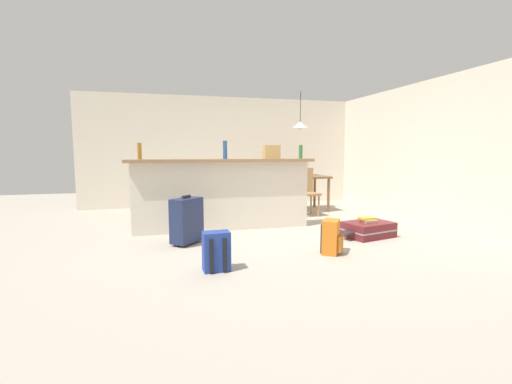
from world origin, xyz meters
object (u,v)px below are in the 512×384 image
object	(u,v)px
pendant_lamp	(300,125)
dining_table	(300,180)
bottle_blue	(225,150)
suitcase_flat_maroon	(368,229)
bottle_amber	(140,151)
backpack_orange	(332,237)
dining_chair_near_partition	(306,189)
grocery_bag	(271,152)
backpack_blue	(216,252)
suitcase_upright_navy	(187,220)
bottle_green	(301,152)
book_stack	(368,220)

from	to	relation	value
pendant_lamp	dining_table	bearing A→B (deg)	-95.32
bottle_blue	suitcase_flat_maroon	xyz separation A→B (m)	(1.95, -0.99, -1.17)
bottle_amber	backpack_orange	distance (m)	3.07
dining_chair_near_partition	backpack_orange	bearing A→B (deg)	-106.27
grocery_bag	dining_table	distance (m)	1.91
grocery_bag	bottle_blue	bearing A→B (deg)	-175.68
bottle_amber	suitcase_flat_maroon	distance (m)	3.60
bottle_amber	dining_chair_near_partition	xyz separation A→B (m)	(3.06, 0.85, -0.75)
backpack_blue	pendant_lamp	bearing A→B (deg)	55.85
bottle_blue	grocery_bag	distance (m)	0.78
pendant_lamp	suitcase_flat_maroon	distance (m)	3.06
dining_table	dining_chair_near_partition	bearing A→B (deg)	-101.13
dining_table	suitcase_upright_navy	bearing A→B (deg)	-139.32
backpack_blue	suitcase_upright_navy	world-z (taller)	suitcase_upright_navy
suitcase_flat_maroon	backpack_blue	distance (m)	2.57
bottle_green	pendant_lamp	size ratio (longest dim) A/B	0.28
dining_table	backpack_blue	world-z (taller)	dining_table
backpack_blue	book_stack	bearing A→B (deg)	21.10
bottle_green	backpack_blue	size ratio (longest dim) A/B	0.53
grocery_bag	suitcase_flat_maroon	bearing A→B (deg)	-41.70
dining_chair_near_partition	suitcase_flat_maroon	xyz separation A→B (m)	(0.18, -1.93, -0.41)
bottle_blue	book_stack	size ratio (longest dim) A/B	1.12
pendant_lamp	book_stack	xyz separation A→B (m)	(0.08, -2.52, -1.56)
bottle_amber	dining_chair_near_partition	size ratio (longest dim) A/B	0.26
bottle_amber	pendant_lamp	size ratio (longest dim) A/B	0.31
grocery_bag	dining_chair_near_partition	distance (m)	1.52
backpack_blue	suitcase_upright_navy	distance (m)	1.22
bottle_blue	backpack_blue	distance (m)	2.22
backpack_orange	pendant_lamp	bearing A→B (deg)	74.83
dining_chair_near_partition	suitcase_flat_maroon	distance (m)	1.98
dining_table	book_stack	world-z (taller)	dining_table
bottle_blue	dining_chair_near_partition	bearing A→B (deg)	27.84
suitcase_upright_navy	dining_chair_near_partition	bearing A→B (deg)	33.86
backpack_orange	suitcase_upright_navy	distance (m)	1.94
dining_table	bottle_green	bearing A→B (deg)	-112.44
bottle_green	dining_chair_near_partition	size ratio (longest dim) A/B	0.24
bottle_green	suitcase_upright_navy	bearing A→B (deg)	-160.20
dining_chair_near_partition	bottle_green	bearing A→B (deg)	-118.37
dining_chair_near_partition	suitcase_flat_maroon	world-z (taller)	dining_chair_near_partition
bottle_blue	dining_chair_near_partition	distance (m)	2.15
bottle_green	grocery_bag	distance (m)	0.49
bottle_amber	grocery_bag	xyz separation A→B (m)	(2.06, -0.03, -0.01)
bottle_amber	suitcase_upright_navy	bearing A→B (deg)	-52.01
dining_table	dining_chair_near_partition	size ratio (longest dim) A/B	1.18
bottle_amber	grocery_bag	bearing A→B (deg)	-0.86
bottle_green	book_stack	bearing A→B (deg)	-53.73
suitcase_flat_maroon	book_stack	distance (m)	0.15
bottle_amber	bottle_green	world-z (taller)	bottle_amber
bottle_amber	suitcase_upright_navy	distance (m)	1.37
bottle_blue	dining_chair_near_partition	size ratio (longest dim) A/B	0.30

